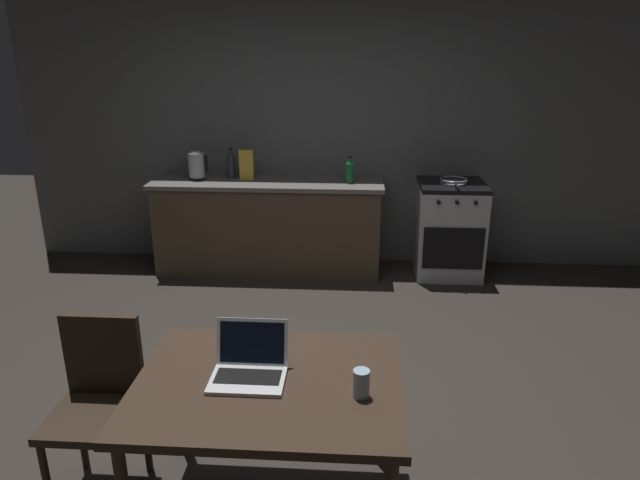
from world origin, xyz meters
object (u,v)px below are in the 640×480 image
object	(u,v)px
bottle	(350,170)
chair	(98,396)
stove_oven	(449,229)
electric_kettle	(197,166)
cereal_box	(247,165)
bottle_b	(231,164)
dining_table	(269,395)
laptop	(249,367)
drinking_glass	(361,384)
frying_pan	(454,181)

from	to	relation	value
bottle	chair	bearing A→B (deg)	-111.80
stove_oven	bottle	size ratio (longest dim) A/B	3.49
electric_kettle	cereal_box	world-z (taller)	cereal_box
cereal_box	bottle_b	world-z (taller)	bottle_b
stove_oven	chair	bearing A→B (deg)	-125.67
dining_table	electric_kettle	xyz separation A→B (m)	(-1.14, 3.07, 0.36)
laptop	drinking_glass	world-z (taller)	laptop
stove_oven	dining_table	world-z (taller)	stove_oven
dining_table	drinking_glass	bearing A→B (deg)	-12.21
chair	bottle_b	distance (m)	3.04
electric_kettle	drinking_glass	size ratio (longest dim) A/B	2.17
dining_table	frying_pan	distance (m)	3.30
laptop	dining_table	bearing A→B (deg)	-27.76
frying_pan	laptop	bearing A→B (deg)	-113.85
stove_oven	drinking_glass	xyz separation A→B (m)	(-0.84, -3.15, 0.34)
frying_pan	drinking_glass	size ratio (longest dim) A/B	3.51
electric_kettle	cereal_box	xyz separation A→B (m)	(0.47, 0.02, 0.01)
bottle	cereal_box	xyz separation A→B (m)	(-0.96, 0.07, 0.02)
chair	bottle	xyz separation A→B (m)	(1.15, 2.86, 0.50)
chair	stove_oven	bearing A→B (deg)	72.30
frying_pan	cereal_box	world-z (taller)	cereal_box
dining_table	cereal_box	distance (m)	3.18
bottle_b	dining_table	bearing A→B (deg)	-75.32
cereal_box	laptop	bearing A→B (deg)	-79.25
stove_oven	dining_table	xyz separation A→B (m)	(-1.24, -3.07, 0.21)
stove_oven	laptop	distance (m)	3.33
frying_pan	cereal_box	xyz separation A→B (m)	(-1.91, 0.05, 0.11)
laptop	cereal_box	distance (m)	3.13
drinking_glass	cereal_box	bearing A→B (deg)	108.55
laptop	chair	bearing A→B (deg)	161.32
drinking_glass	electric_kettle	bearing A→B (deg)	115.93
stove_oven	laptop	size ratio (longest dim) A/B	2.76
drinking_glass	laptop	bearing A→B (deg)	166.63
electric_kettle	bottle	bearing A→B (deg)	-2.00
chair	frying_pan	world-z (taller)	frying_pan
dining_table	laptop	size ratio (longest dim) A/B	3.60
laptop	electric_kettle	bearing A→B (deg)	99.83
chair	bottle_b	world-z (taller)	bottle_b
frying_pan	drinking_glass	bearing A→B (deg)	-105.15
stove_oven	electric_kettle	size ratio (longest dim) A/B	3.35
stove_oven	dining_table	distance (m)	3.32
stove_oven	laptop	bearing A→B (deg)	-113.58
cereal_box	bottle_b	distance (m)	0.17
stove_oven	bottle	distance (m)	1.10
electric_kettle	frying_pan	size ratio (longest dim) A/B	0.62
frying_pan	dining_table	bearing A→B (deg)	-112.27
laptop	bottle	distance (m)	3.03
bottle	electric_kettle	bearing A→B (deg)	178.00
electric_kettle	frying_pan	xyz separation A→B (m)	(2.38, -0.03, -0.10)
dining_table	cereal_box	xyz separation A→B (m)	(-0.67, 3.09, 0.37)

